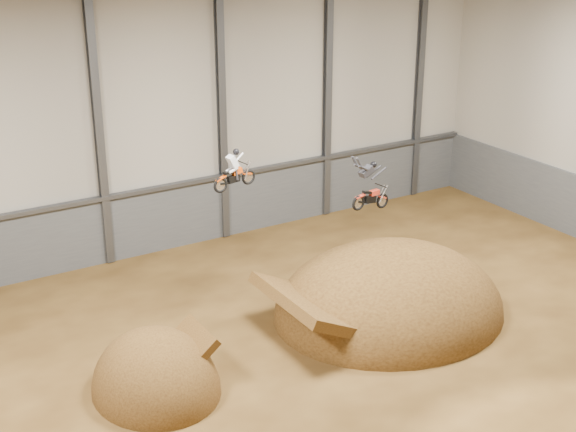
# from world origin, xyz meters

# --- Properties ---
(floor) EXTENTS (40.00, 40.00, 0.00)m
(floor) POSITION_xyz_m (0.00, 0.00, 0.00)
(floor) COLOR #452D12
(floor) RESTS_ON ground
(back_wall) EXTENTS (40.00, 0.10, 14.00)m
(back_wall) POSITION_xyz_m (0.00, 15.00, 7.00)
(back_wall) COLOR #B2AC9E
(back_wall) RESTS_ON ground
(ceiling) EXTENTS (40.00, 40.00, 0.00)m
(ceiling) POSITION_xyz_m (0.00, 0.00, 14.00)
(ceiling) COLOR black
(ceiling) RESTS_ON back_wall
(lower_band_back) EXTENTS (39.80, 0.18, 3.50)m
(lower_band_back) POSITION_xyz_m (0.00, 14.90, 1.75)
(lower_band_back) COLOR #54575B
(lower_band_back) RESTS_ON ground
(steel_rail) EXTENTS (39.80, 0.35, 0.20)m
(steel_rail) POSITION_xyz_m (0.00, 14.75, 3.55)
(steel_rail) COLOR #47494F
(steel_rail) RESTS_ON lower_band_back
(steel_column_2) EXTENTS (0.40, 0.36, 13.90)m
(steel_column_2) POSITION_xyz_m (-3.33, 14.80, 7.00)
(steel_column_2) COLOR #47494F
(steel_column_2) RESTS_ON ground
(steel_column_3) EXTENTS (0.40, 0.36, 13.90)m
(steel_column_3) POSITION_xyz_m (3.33, 14.80, 7.00)
(steel_column_3) COLOR #47494F
(steel_column_3) RESTS_ON ground
(steel_column_4) EXTENTS (0.40, 0.36, 13.90)m
(steel_column_4) POSITION_xyz_m (10.00, 14.80, 7.00)
(steel_column_4) COLOR #47494F
(steel_column_4) RESTS_ON ground
(steel_column_5) EXTENTS (0.40, 0.36, 13.90)m
(steel_column_5) POSITION_xyz_m (16.67, 14.80, 7.00)
(steel_column_5) COLOR #47494F
(steel_column_5) RESTS_ON ground
(takeoff_ramp) EXTENTS (4.77, 5.50, 4.77)m
(takeoff_ramp) POSITION_xyz_m (-5.82, 2.65, 0.00)
(takeoff_ramp) COLOR #3D260F
(takeoff_ramp) RESTS_ON ground
(landing_ramp) EXTENTS (10.74, 9.50, 6.19)m
(landing_ramp) POSITION_xyz_m (5.55, 2.97, 0.00)
(landing_ramp) COLOR #3D260F
(landing_ramp) RESTS_ON ground
(fmx_rider_a) EXTENTS (2.19, 1.01, 1.93)m
(fmx_rider_a) POSITION_xyz_m (-0.57, 5.91, 7.11)
(fmx_rider_a) COLOR #CD4309
(fmx_rider_b) EXTENTS (3.29, 1.18, 2.87)m
(fmx_rider_b) POSITION_xyz_m (5.47, 4.60, 5.73)
(fmx_rider_b) COLOR red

